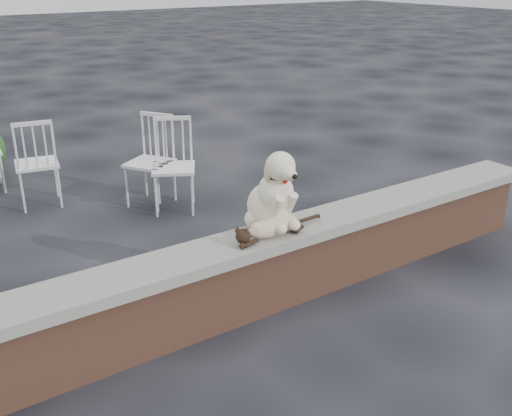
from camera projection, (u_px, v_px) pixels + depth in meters
ground at (231, 316)px, 4.30m from camera, size 60.00×60.00×0.00m
brick_wall at (231, 286)px, 4.20m from camera, size 6.00×0.30×0.50m
capstone at (230, 249)px, 4.09m from camera, size 6.20×0.40×0.08m
dog at (270, 187)px, 4.25m from camera, size 0.40×0.53×0.61m
cat at (272, 226)px, 4.18m from camera, size 0.92×0.23×0.16m
chair_c at (36, 162)px, 6.13m from camera, size 0.66×0.66×0.94m
chair_b at (174, 166)px, 6.00m from camera, size 0.76×0.76×0.94m
chair_d at (149, 161)px, 6.15m from camera, size 0.77×0.77×0.94m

